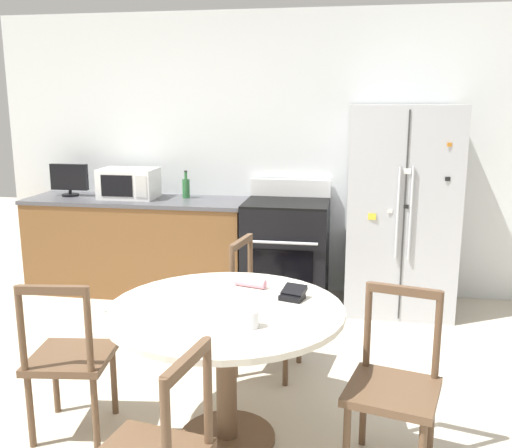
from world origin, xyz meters
TOP-DOWN VIEW (x-y plane):
  - ground_plane at (0.00, 0.00)m, footprint 14.00×14.00m
  - back_wall at (0.00, 2.65)m, footprint 5.20×0.10m
  - kitchen_counter at (-1.17, 2.29)m, footprint 2.08×0.64m
  - refrigerator at (1.23, 2.23)m, footprint 0.90×0.73m
  - oven_range at (0.24, 2.26)m, footprint 0.74×0.68m
  - microwave at (-1.25, 2.31)m, footprint 0.52×0.35m
  - countertop_tv at (-1.85, 2.32)m, footprint 0.37×0.16m
  - counter_bottle at (-0.72, 2.41)m, footprint 0.07×0.07m
  - dining_table at (0.20, 0.01)m, footprint 1.23×1.23m
  - dining_chair_far at (0.26, 0.86)m, footprint 0.48×0.48m
  - dining_chair_left at (-0.65, -0.06)m, footprint 0.47×0.47m
  - dining_chair_right at (1.05, -0.09)m, footprint 0.51×0.51m
  - candle_glass at (0.38, -0.23)m, footprint 0.08×0.08m
  - folded_napkin at (0.27, 0.35)m, footprint 0.19×0.10m
  - wallet at (0.53, 0.19)m, footprint 0.15×0.16m

SIDE VIEW (x-z plane):
  - ground_plane at x=0.00m, z-range 0.00..0.00m
  - dining_chair_far at x=0.26m, z-range -0.02..0.89m
  - dining_chair_left at x=-0.65m, z-range -0.02..0.89m
  - dining_chair_right at x=1.05m, z-range -0.02..0.89m
  - kitchen_counter at x=-1.17m, z-range 0.00..0.90m
  - oven_range at x=0.24m, z-range -0.07..1.01m
  - dining_table at x=0.20m, z-range 0.24..0.99m
  - folded_napkin at x=0.27m, z-range 0.76..0.81m
  - wallet at x=0.53m, z-range 0.75..0.82m
  - candle_glass at x=0.38m, z-range 0.75..0.83m
  - refrigerator at x=1.23m, z-range 0.00..1.76m
  - counter_bottle at x=-0.72m, z-range 0.87..1.13m
  - microwave at x=-1.25m, z-range 0.90..1.18m
  - countertop_tv at x=-1.85m, z-range 0.91..1.22m
  - back_wall at x=0.00m, z-range 0.00..2.60m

